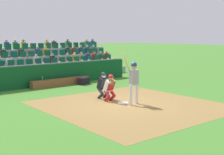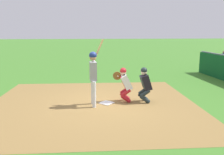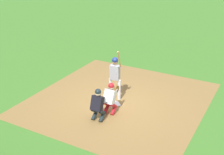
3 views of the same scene
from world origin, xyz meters
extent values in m
plane|color=#417C29|center=(0.00, 0.00, 0.00)|extent=(160.00, 160.00, 0.00)
cube|color=olive|center=(0.00, 0.50, 0.00)|extent=(7.31, 7.62, 0.01)
cube|color=white|center=(0.00, 0.00, 0.02)|extent=(0.62, 0.62, 0.02)
cylinder|color=silver|center=(-0.42, 0.46, 0.45)|extent=(0.14, 0.14, 0.90)
cylinder|color=silver|center=(-0.02, 0.49, 0.45)|extent=(0.14, 0.14, 0.90)
cube|color=#92939C|center=(-0.22, 0.48, 1.22)|extent=(0.41, 0.24, 0.64)
sphere|color=#AF7F55|center=(-0.22, 0.48, 1.69)|extent=(0.23, 0.23, 0.23)
sphere|color=navy|center=(-0.22, 0.48, 1.76)|extent=(0.26, 0.26, 0.26)
cylinder|color=#92939C|center=(-0.16, 0.45, 1.52)|extent=(0.44, 0.11, 0.14)
cylinder|color=#92939C|center=(0.00, 0.46, 1.52)|extent=(0.17, 0.14, 0.13)
cylinder|color=tan|center=(0.07, 0.27, 1.91)|extent=(0.11, 0.40, 0.76)
sphere|color=black|center=(0.05, 0.44, 1.55)|extent=(0.06, 0.06, 0.06)
cylinder|color=#B31B23|center=(0.00, -0.70, 0.15)|extent=(0.16, 0.39, 0.34)
cylinder|color=#B31B23|center=(0.00, -0.70, 0.37)|extent=(0.16, 0.39, 0.33)
cylinder|color=#B31B23|center=(0.32, -0.72, 0.15)|extent=(0.16, 0.39, 0.34)
cylinder|color=#B31B23|center=(0.32, -0.72, 0.37)|extent=(0.16, 0.39, 0.33)
cube|color=white|center=(0.15, -0.74, 0.73)|extent=(0.44, 0.48, 0.60)
cube|color=#B31B23|center=(0.16, -0.62, 0.73)|extent=(0.39, 0.27, 0.44)
sphere|color=#D3AC8B|center=(0.16, -0.62, 1.09)|extent=(0.22, 0.22, 0.22)
cube|color=black|center=(0.16, -0.62, 1.09)|extent=(0.20, 0.13, 0.20)
sphere|color=#B31B23|center=(0.16, -0.62, 1.15)|extent=(0.24, 0.24, 0.24)
cylinder|color=brown|center=(0.29, -0.42, 0.95)|extent=(0.09, 0.30, 0.30)
cylinder|color=white|center=(0.31, -0.59, 0.88)|extent=(0.13, 0.40, 0.22)
cylinder|color=#1E2A2C|center=(-0.17, -1.37, 0.15)|extent=(0.14, 0.39, 0.34)
cylinder|color=#1E2A2C|center=(-0.17, -1.37, 0.37)|extent=(0.14, 0.38, 0.33)
cylinder|color=#1E2A2C|center=(0.15, -1.38, 0.15)|extent=(0.14, 0.39, 0.34)
cylinder|color=#1E2A2C|center=(0.15, -1.38, 0.37)|extent=(0.14, 0.38, 0.33)
cube|color=black|center=(-0.01, -1.44, 0.74)|extent=(0.43, 0.41, 0.60)
cube|color=#1E2A2C|center=(-0.01, -1.31, 0.74)|extent=(0.38, 0.20, 0.45)
sphere|color=beige|center=(-0.01, -1.35, 1.11)|extent=(0.22, 0.22, 0.22)
cube|color=black|center=(-0.01, -1.35, 1.11)|extent=(0.20, 0.10, 0.20)
sphere|color=#1E2A2C|center=(-0.01, -1.35, 1.17)|extent=(0.24, 0.24, 0.24)
cube|color=#0C4921|center=(0.00, -6.58, 0.64)|extent=(12.11, 0.24, 1.29)
cylinder|color=gray|center=(0.00, -6.58, 1.33)|extent=(12.11, 0.07, 0.07)
cube|color=brown|center=(-0.55, -6.03, 0.22)|extent=(3.90, 0.40, 0.44)
cylinder|color=green|center=(0.65, -6.09, 0.56)|extent=(0.07, 0.07, 0.24)
cube|color=black|center=(-1.87, -5.52, 0.21)|extent=(0.86, 0.57, 0.43)
cube|color=#949798|center=(0.00, -8.81, 0.25)|extent=(16.37, 0.95, 0.50)
cube|color=#115130|center=(-7.44, -8.67, 0.71)|extent=(0.44, 0.10, 0.42)
cube|color=black|center=(-7.44, -8.91, 0.76)|extent=(0.32, 0.22, 0.52)
sphere|color=#D0A88B|center=(-7.44, -8.91, 1.12)|extent=(0.19, 0.19, 0.19)
cube|color=#134A30|center=(-6.80, -8.67, 0.71)|extent=(0.44, 0.10, 0.42)
cube|color=gray|center=(-6.80, -8.91, 0.76)|extent=(0.32, 0.22, 0.52)
sphere|color=beige|center=(-6.80, -8.91, 1.12)|extent=(0.19, 0.19, 0.19)
cube|color=#0C4A32|center=(-6.15, -8.67, 0.71)|extent=(0.44, 0.10, 0.42)
cube|color=#2A7A39|center=(-6.15, -8.91, 0.76)|extent=(0.32, 0.22, 0.52)
sphere|color=#AC725D|center=(-6.15, -8.91, 1.12)|extent=(0.19, 0.19, 0.19)
cube|color=#094F39|center=(-5.50, -8.67, 0.71)|extent=(0.44, 0.10, 0.42)
cube|color=#0D4C2E|center=(-4.86, -8.67, 0.71)|extent=(0.44, 0.10, 0.42)
cube|color=#968A9A|center=(-4.86, -8.91, 0.76)|extent=(0.32, 0.22, 0.52)
sphere|color=tan|center=(-4.86, -8.91, 1.12)|extent=(0.19, 0.19, 0.19)
cube|color=#085233|center=(-4.21, -8.67, 0.71)|extent=(0.44, 0.10, 0.42)
cube|color=gold|center=(-4.21, -8.91, 0.76)|extent=(0.32, 0.22, 0.52)
sphere|color=beige|center=(-4.21, -8.91, 1.12)|extent=(0.19, 0.19, 0.19)
cube|color=#0B4E2C|center=(-3.56, -8.67, 0.71)|extent=(0.44, 0.10, 0.42)
cube|color=navy|center=(-3.56, -8.91, 0.76)|extent=(0.32, 0.22, 0.52)
sphere|color=brown|center=(-3.56, -8.91, 1.12)|extent=(0.19, 0.19, 0.19)
cube|color=#11532F|center=(-2.91, -8.67, 0.71)|extent=(0.44, 0.10, 0.42)
cube|color=navy|center=(-2.91, -8.91, 0.76)|extent=(0.32, 0.22, 0.52)
sphere|color=#A7725C|center=(-2.91, -8.91, 1.12)|extent=(0.19, 0.19, 0.19)
cube|color=#115139|center=(-2.27, -8.67, 0.71)|extent=(0.44, 0.10, 0.42)
cube|color=red|center=(-2.27, -8.91, 0.76)|extent=(0.32, 0.22, 0.52)
sphere|color=#D3A088|center=(-2.27, -8.91, 1.12)|extent=(0.19, 0.19, 0.19)
cube|color=#0C4C38|center=(-1.62, -8.67, 0.71)|extent=(0.44, 0.10, 0.42)
cube|color=#06482E|center=(-0.97, -8.67, 0.71)|extent=(0.44, 0.10, 0.42)
cube|color=navy|center=(-0.97, -8.91, 0.76)|extent=(0.32, 0.22, 0.52)
sphere|color=#D1A68D|center=(-0.97, -8.91, 1.12)|extent=(0.19, 0.19, 0.19)
cube|color=#0B4A34|center=(-0.32, -8.67, 0.71)|extent=(0.44, 0.10, 0.42)
cube|color=white|center=(-0.32, -8.91, 0.76)|extent=(0.32, 0.22, 0.52)
sphere|color=#A8794C|center=(-0.32, -8.91, 1.12)|extent=(0.19, 0.19, 0.19)
cube|color=#0C532F|center=(0.32, -8.67, 0.71)|extent=(0.44, 0.10, 0.42)
cube|color=#0B462C|center=(0.97, -8.67, 0.71)|extent=(0.44, 0.10, 0.42)
cube|color=#958E9A|center=(0.97, -8.91, 0.76)|extent=(0.32, 0.22, 0.52)
sphere|color=brown|center=(0.97, -8.91, 1.12)|extent=(0.19, 0.19, 0.19)
cube|color=#114F33|center=(1.62, -8.67, 0.71)|extent=(0.44, 0.10, 0.42)
cube|color=red|center=(1.62, -8.91, 0.76)|extent=(0.32, 0.22, 0.52)
sphere|color=brown|center=(1.62, -8.91, 1.12)|extent=(0.19, 0.19, 0.19)
cube|color=#949798|center=(0.00, -9.77, 0.50)|extent=(16.37, 0.95, 1.01)
cube|color=#114D2D|center=(-7.44, -9.63, 1.22)|extent=(0.44, 0.10, 0.42)
cube|color=red|center=(-7.44, -9.87, 1.27)|extent=(0.32, 0.22, 0.52)
sphere|color=#B07755|center=(-7.44, -9.87, 1.63)|extent=(0.19, 0.19, 0.19)
cube|color=#0C4B2E|center=(-6.80, -9.63, 1.22)|extent=(0.44, 0.10, 0.42)
cube|color=#336C3C|center=(-6.80, -9.87, 1.27)|extent=(0.32, 0.22, 0.52)
sphere|color=#D8B07D|center=(-6.80, -9.87, 1.63)|extent=(0.19, 0.19, 0.19)
cube|color=#085333|center=(-6.15, -9.63, 1.22)|extent=(0.44, 0.10, 0.42)
cube|color=red|center=(-6.15, -9.87, 1.27)|extent=(0.32, 0.22, 0.52)
sphere|color=#A47C5C|center=(-6.15, -9.87, 1.63)|extent=(0.19, 0.19, 0.19)
cube|color=#14533A|center=(-5.50, -9.63, 1.22)|extent=(0.44, 0.10, 0.42)
cube|color=navy|center=(-5.50, -9.87, 1.27)|extent=(0.32, 0.22, 0.52)
sphere|color=brown|center=(-5.50, -9.87, 1.63)|extent=(0.19, 0.19, 0.19)
cube|color=#095033|center=(-4.86, -9.63, 1.22)|extent=(0.44, 0.10, 0.42)
cube|color=gray|center=(-4.86, -9.87, 1.27)|extent=(0.32, 0.22, 0.52)
sphere|color=#D3AB83|center=(-4.86, -9.87, 1.63)|extent=(0.19, 0.19, 0.19)
cube|color=#125037|center=(-4.21, -9.63, 1.22)|extent=(0.44, 0.10, 0.42)
cube|color=gold|center=(-4.21, -9.87, 1.27)|extent=(0.32, 0.22, 0.52)
sphere|color=beige|center=(-4.21, -9.87, 1.63)|extent=(0.19, 0.19, 0.19)
cube|color=#0C5135|center=(-3.56, -9.63, 1.22)|extent=(0.44, 0.10, 0.42)
cube|color=gray|center=(-3.56, -9.87, 1.27)|extent=(0.32, 0.22, 0.52)
sphere|color=tan|center=(-3.56, -9.87, 1.63)|extent=(0.19, 0.19, 0.19)
cube|color=#14512C|center=(-2.91, -9.63, 1.22)|extent=(0.44, 0.10, 0.42)
cube|color=#104D38|center=(-2.27, -9.63, 1.22)|extent=(0.44, 0.10, 0.42)
cube|color=black|center=(-2.27, -9.87, 1.27)|extent=(0.32, 0.22, 0.52)
sphere|color=#D2A788|center=(-2.27, -9.87, 1.63)|extent=(0.19, 0.19, 0.19)
cube|color=#104B38|center=(-1.62, -9.63, 1.22)|extent=(0.44, 0.10, 0.42)
cube|color=#0D4C34|center=(-0.97, -9.63, 1.22)|extent=(0.44, 0.10, 0.42)
cube|color=silver|center=(-0.97, -9.87, 1.27)|extent=(0.32, 0.22, 0.52)
sphere|color=tan|center=(-0.97, -9.87, 1.63)|extent=(0.19, 0.19, 0.19)
cube|color=#0A492D|center=(-0.32, -9.63, 1.22)|extent=(0.44, 0.10, 0.42)
cube|color=gray|center=(-0.32, -9.87, 1.27)|extent=(0.32, 0.22, 0.52)
sphere|color=brown|center=(-0.32, -9.87, 1.63)|extent=(0.19, 0.19, 0.19)
cube|color=#095232|center=(0.32, -9.63, 1.22)|extent=(0.44, 0.10, 0.42)
cube|color=#0F4F31|center=(0.97, -9.63, 1.22)|extent=(0.44, 0.10, 0.42)
cube|color=silver|center=(0.97, -9.87, 1.27)|extent=(0.32, 0.22, 0.52)
sphere|color=brown|center=(0.97, -9.87, 1.63)|extent=(0.19, 0.19, 0.19)
cube|color=#055034|center=(1.62, -9.63, 1.22)|extent=(0.44, 0.10, 0.42)
cube|color=gray|center=(1.62, -9.87, 1.27)|extent=(0.32, 0.22, 0.52)
sphere|color=tan|center=(1.62, -9.87, 1.63)|extent=(0.19, 0.19, 0.19)
cube|color=#949798|center=(0.00, -10.72, 0.76)|extent=(16.37, 0.95, 1.51)
cube|color=#054931|center=(-7.44, -10.58, 1.72)|extent=(0.44, 0.10, 0.42)
cube|color=#0E4A37|center=(-6.80, -10.58, 1.72)|extent=(0.44, 0.10, 0.42)
cube|color=#2C743D|center=(-6.80, -10.82, 1.77)|extent=(0.32, 0.22, 0.52)
sphere|color=#CBB182|center=(-6.80, -10.82, 2.13)|extent=(0.19, 0.19, 0.19)
cube|color=#0F462D|center=(-6.15, -10.58, 1.72)|extent=(0.44, 0.10, 0.42)
cube|color=navy|center=(-6.15, -10.82, 1.77)|extent=(0.32, 0.22, 0.52)
sphere|color=tan|center=(-6.15, -10.82, 2.13)|extent=(0.19, 0.19, 0.19)
cube|color=#0C542C|center=(-5.50, -10.58, 1.72)|extent=(0.44, 0.10, 0.42)
cube|color=navy|center=(-5.50, -10.82, 1.77)|extent=(0.32, 0.22, 0.52)
sphere|color=#A97F54|center=(-5.50, -10.82, 2.13)|extent=(0.19, 0.19, 0.19)
cube|color=#0D552D|center=(-4.86, -10.58, 1.72)|extent=(0.44, 0.10, 0.42)
cube|color=red|center=(-4.86, -10.82, 1.77)|extent=(0.32, 0.22, 0.52)
sphere|color=brown|center=(-4.86, -10.82, 2.13)|extent=(0.19, 0.19, 0.19)
cube|color=#0E4930|center=(-4.21, -10.58, 1.72)|extent=(0.44, 0.10, 0.42)
cube|color=#1E272B|center=(-4.21, -10.82, 1.77)|extent=(0.32, 0.22, 0.52)
sphere|color=brown|center=(-4.21, -10.82, 2.13)|extent=(0.19, 0.19, 0.19)
cube|color=#065335|center=(-3.56, -10.58, 1.72)|extent=(0.44, 0.10, 0.42)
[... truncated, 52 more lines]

